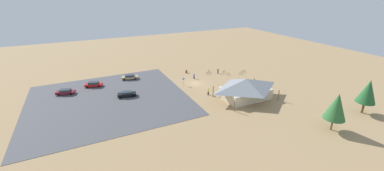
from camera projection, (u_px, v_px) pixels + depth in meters
name	position (u px, v px, depth m)	size (l,w,h in m)	color
ground	(196.00, 83.00, 68.33)	(160.00, 160.00, 0.00)	#9E7F56
parking_lot_asphalt	(109.00, 99.00, 58.36)	(36.83, 34.98, 0.05)	#4C4C51
bike_pavilion	(246.00, 88.00, 58.23)	(13.26, 9.50, 5.04)	beige
trash_bin	(186.00, 72.00, 76.62)	(0.60, 0.60, 0.90)	brown
lot_sign	(184.00, 80.00, 66.52)	(0.56, 0.08, 2.20)	#99999E
pine_far_west	(337.00, 106.00, 44.04)	(3.93, 3.93, 7.59)	brown
pine_west	(368.00, 92.00, 50.27)	(3.82, 3.82, 7.62)	brown
bicycle_silver_back_row	(208.00, 73.00, 75.35)	(1.46, 1.00, 0.79)	black
bicycle_red_trailside	(228.00, 74.00, 74.62)	(1.56, 0.84, 0.77)	black
bicycle_teal_yard_right	(244.00, 71.00, 77.03)	(1.73, 0.48, 0.82)	black
bicycle_black_yard_center	(224.00, 72.00, 76.75)	(1.59, 0.80, 0.88)	black
bicycle_white_mid_cluster	(209.00, 71.00, 77.31)	(1.42, 0.92, 0.83)	black
bicycle_yellow_edge_north	(241.00, 73.00, 75.49)	(1.66, 0.48, 0.82)	black
bicycle_purple_yard_front	(232.00, 81.00, 69.03)	(1.53, 0.94, 0.90)	black
car_black_mid_lot	(127.00, 94.00, 59.64)	(4.76, 2.61, 1.37)	black
car_tan_second_row	(130.00, 77.00, 71.21)	(4.98, 2.77, 1.35)	tan
car_maroon_front_row	(65.00, 92.00, 60.96)	(4.81, 3.03, 1.34)	maroon
car_red_near_entry	(94.00, 84.00, 65.70)	(4.88, 3.17, 1.42)	red
visitor_by_pavilion	(208.00, 91.00, 60.60)	(0.39, 0.40, 1.78)	#2D3347
visitor_crossing_yard	(218.00, 71.00, 75.85)	(0.40, 0.38, 1.72)	#2D3347
visitor_near_lot	(194.00, 76.00, 71.63)	(0.40, 0.40, 1.63)	#2D3347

